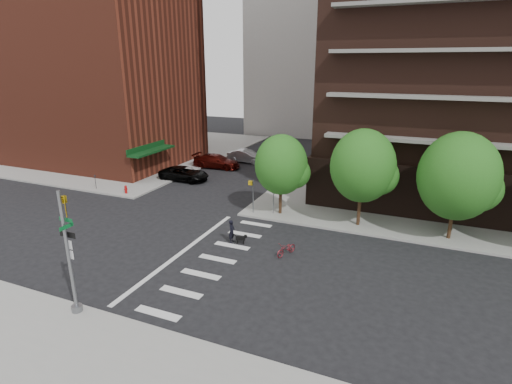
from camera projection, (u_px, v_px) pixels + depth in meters
The scene contains 18 objects.
ground at pixel (176, 250), 25.34m from camera, with size 120.00×120.00×0.00m, color black.
sidewalk_ne at pixel (494, 186), 38.33m from camera, with size 39.00×33.00×0.15m, color gray.
sidewalk_nw at pixel (122, 149), 54.99m from camera, with size 31.00×33.00×0.15m, color gray.
crosswalk at pixel (206, 257), 24.53m from camera, with size 3.85×13.00×0.01m.
midrise_nw at pixel (98, 74), 46.13m from camera, with size 21.40×15.50×20.00m.
tree_a at pixel (281, 165), 30.07m from camera, with size 4.00×4.00×5.90m.
tree_b at pixel (363, 166), 27.69m from camera, with size 4.50×4.50×6.65m.
tree_c at pixel (458, 176), 25.50m from camera, with size 5.00×5.00×6.80m.
traffic_signal at pixel (70, 263), 18.12m from camera, with size 0.90×0.75×6.00m.
pedestrian_signal at pixel (258, 192), 30.86m from camera, with size 2.18×0.67×2.60m.
fire_hydrant at pixel (126, 189), 35.90m from camera, with size 0.24×0.24×0.73m.
parking_meter at pixel (95, 180), 37.07m from camera, with size 0.10×0.08×1.32m.
parked_car_black at pixel (184, 174), 40.28m from camera, with size 5.07×2.34×1.41m, color black.
parked_car_maroon at pixel (217, 161), 45.07m from camera, with size 5.37×2.18×1.56m, color #440B08.
parked_car_silver at pixel (247, 156), 47.50m from camera, with size 4.62×1.61×1.52m, color #B4B7BB.
scooter at pixel (286, 249), 24.60m from camera, with size 0.57×1.64×0.86m, color maroon.
dog_walker at pixel (232, 231), 26.30m from camera, with size 0.37×0.57×1.56m, color black.
dog at pixel (241, 238), 26.18m from camera, with size 0.75×0.37×0.63m.
Camera 1 is at (13.63, -19.17, 11.35)m, focal length 28.00 mm.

